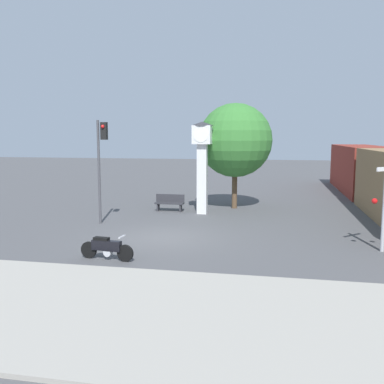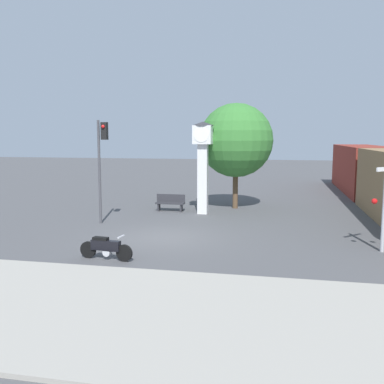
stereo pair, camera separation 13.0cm
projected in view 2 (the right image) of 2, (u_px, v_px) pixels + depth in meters
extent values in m
plane|color=#4C4C4F|center=(164.00, 238.00, 17.41)|extent=(120.00, 120.00, 0.00)
cube|color=#9E998E|center=(81.00, 307.00, 10.20)|extent=(36.00, 6.00, 0.10)
cylinder|color=black|center=(124.00, 253.00, 14.06)|extent=(0.57, 0.16, 0.57)
cylinder|color=black|center=(88.00, 250.00, 14.48)|extent=(0.57, 0.16, 0.57)
cube|color=black|center=(106.00, 245.00, 14.24)|extent=(1.06, 0.32, 0.34)
cube|color=black|center=(101.00, 238.00, 14.27)|extent=(0.55, 0.28, 0.09)
cylinder|color=silver|center=(107.00, 252.00, 14.26)|extent=(0.28, 0.22, 0.26)
cube|color=silver|center=(121.00, 237.00, 14.02)|extent=(0.10, 0.42, 0.04)
cube|color=white|center=(203.00, 179.00, 22.63)|extent=(0.51, 0.51, 3.70)
cube|color=white|center=(203.00, 135.00, 22.33)|extent=(0.97, 0.97, 0.97)
cylinder|color=white|center=(201.00, 135.00, 21.85)|extent=(0.77, 0.02, 0.77)
cone|color=#333338|center=(203.00, 123.00, 22.25)|extent=(1.16, 1.16, 0.20)
cube|color=maroon|center=(361.00, 169.00, 31.87)|extent=(2.80, 11.79, 3.40)
cylinder|color=#47474C|center=(100.00, 172.00, 19.98)|extent=(0.12, 0.12, 4.84)
cube|color=black|center=(104.00, 131.00, 19.67)|extent=(0.28, 0.24, 0.80)
sphere|color=red|center=(103.00, 127.00, 19.50)|extent=(0.16, 0.16, 0.16)
cylinder|color=#B7B7BC|center=(384.00, 206.00, 15.06)|extent=(0.14, 0.14, 3.32)
sphere|color=red|center=(374.00, 201.00, 15.06)|extent=(0.20, 0.20, 0.20)
cylinder|color=brown|center=(235.00, 189.00, 24.40)|extent=(0.30, 0.30, 2.21)
sphere|color=#387A33|center=(236.00, 140.00, 24.04)|extent=(4.16, 4.16, 4.16)
cube|color=#2D2D33|center=(170.00, 203.00, 23.48)|extent=(1.60, 0.44, 0.08)
cube|color=#2D2D33|center=(171.00, 198.00, 23.64)|extent=(1.60, 0.06, 0.44)
cube|color=#2D2D33|center=(159.00, 207.00, 23.64)|extent=(0.08, 0.35, 0.41)
cube|color=#2D2D33|center=(181.00, 208.00, 23.39)|extent=(0.08, 0.35, 0.41)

